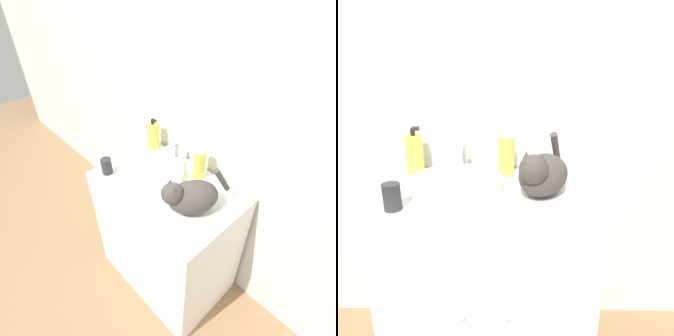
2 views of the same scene
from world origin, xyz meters
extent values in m
plane|color=#997551|center=(0.00, 0.00, 0.00)|extent=(8.00, 8.00, 0.00)
cube|color=silver|center=(0.00, 0.57, 1.25)|extent=(6.00, 0.05, 2.50)
cube|color=white|center=(0.00, 0.26, 0.41)|extent=(0.80, 0.52, 0.83)
sphere|color=silver|center=(-0.08, 0.00, 0.46)|extent=(0.02, 0.02, 0.02)
sphere|color=silver|center=(0.08, 0.00, 0.46)|extent=(0.02, 0.02, 0.02)
cylinder|color=white|center=(-0.12, 0.26, 0.86)|extent=(0.36, 0.36, 0.05)
cylinder|color=silver|center=(-0.12, 0.45, 0.90)|extent=(0.02, 0.02, 0.13)
cylinder|color=silver|center=(-0.12, 0.41, 0.96)|extent=(0.02, 0.09, 0.02)
cylinder|color=white|center=(-0.18, 0.45, 0.85)|extent=(0.03, 0.03, 0.03)
cylinder|color=white|center=(-0.06, 0.45, 0.85)|extent=(0.03, 0.03, 0.03)
ellipsoid|color=#47423D|center=(0.21, 0.24, 0.91)|extent=(0.26, 0.30, 0.15)
sphere|color=#47423D|center=(0.17, 0.14, 0.96)|extent=(0.14, 0.14, 0.10)
cone|color=#47423D|center=(0.14, 0.15, 1.00)|extent=(0.05, 0.05, 0.04)
cone|color=#47423D|center=(0.19, 0.13, 1.00)|extent=(0.05, 0.05, 0.04)
cylinder|color=#47423D|center=(0.27, 0.37, 0.97)|extent=(0.07, 0.10, 0.14)
cylinder|color=#EADB4C|center=(-0.33, 0.46, 0.92)|extent=(0.08, 0.08, 0.17)
cylinder|color=black|center=(-0.33, 0.46, 1.02)|extent=(0.02, 0.02, 0.03)
cylinder|color=black|center=(-0.32, 0.46, 1.03)|extent=(0.03, 0.02, 0.02)
cylinder|color=#EADB4C|center=(0.07, 0.44, 0.92)|extent=(0.07, 0.07, 0.17)
cone|color=white|center=(0.07, 0.44, 1.02)|extent=(0.06, 0.06, 0.04)
cylinder|color=#2D2D33|center=(-0.31, 0.09, 0.88)|extent=(0.06, 0.06, 0.09)
camera|label=1|loc=(0.78, -0.46, 1.76)|focal=28.00mm
camera|label=2|loc=(0.09, -0.91, 1.33)|focal=35.00mm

